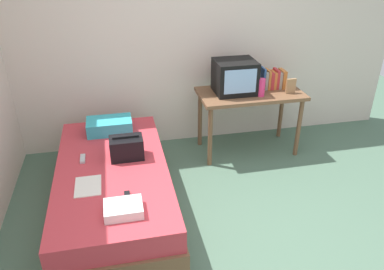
{
  "coord_description": "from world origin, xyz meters",
  "views": [
    {
      "loc": [
        -0.85,
        -2.21,
        2.27
      ],
      "look_at": [
        -0.14,
        1.07,
        0.51
      ],
      "focal_mm": 35.38,
      "sensor_mm": 36.0,
      "label": 1
    }
  ],
  "objects_px": {
    "bed": "(114,188)",
    "pillow": "(110,126)",
    "remote_dark": "(127,198)",
    "tv": "(235,77)",
    "remote_silver": "(83,159)",
    "handbag": "(127,148)",
    "water_bottle": "(261,87)",
    "picture_frame": "(291,86)",
    "book_row": "(273,79)",
    "folded_towel": "(123,209)",
    "magazine": "(88,186)",
    "desk": "(250,100)"
  },
  "relations": [
    {
      "from": "pillow",
      "to": "water_bottle",
      "type": "bearing_deg",
      "value": -0.12
    },
    {
      "from": "tv",
      "to": "remote_silver",
      "type": "relative_size",
      "value": 3.06
    },
    {
      "from": "tv",
      "to": "folded_towel",
      "type": "relative_size",
      "value": 1.57
    },
    {
      "from": "remote_silver",
      "to": "folded_towel",
      "type": "bearing_deg",
      "value": -68.8
    },
    {
      "from": "book_row",
      "to": "folded_towel",
      "type": "distance_m",
      "value": 2.39
    },
    {
      "from": "water_bottle",
      "to": "magazine",
      "type": "height_order",
      "value": "water_bottle"
    },
    {
      "from": "book_row",
      "to": "folded_towel",
      "type": "relative_size",
      "value": 0.97
    },
    {
      "from": "book_row",
      "to": "pillow",
      "type": "bearing_deg",
      "value": -173.71
    },
    {
      "from": "remote_dark",
      "to": "pillow",
      "type": "bearing_deg",
      "value": 95.01
    },
    {
      "from": "remote_silver",
      "to": "pillow",
      "type": "bearing_deg",
      "value": 63.53
    },
    {
      "from": "tv",
      "to": "desk",
      "type": "bearing_deg",
      "value": -11.21
    },
    {
      "from": "handbag",
      "to": "remote_silver",
      "type": "xyz_separation_m",
      "value": [
        -0.4,
        0.04,
        -0.09
      ]
    },
    {
      "from": "bed",
      "to": "folded_towel",
      "type": "bearing_deg",
      "value": -83.82
    },
    {
      "from": "book_row",
      "to": "picture_frame",
      "type": "height_order",
      "value": "book_row"
    },
    {
      "from": "water_bottle",
      "to": "remote_silver",
      "type": "distance_m",
      "value": 1.99
    },
    {
      "from": "water_bottle",
      "to": "picture_frame",
      "type": "relative_size",
      "value": 1.19
    },
    {
      "from": "magazine",
      "to": "remote_silver",
      "type": "relative_size",
      "value": 2.01
    },
    {
      "from": "water_bottle",
      "to": "picture_frame",
      "type": "distance_m",
      "value": 0.35
    },
    {
      "from": "desk",
      "to": "remote_silver",
      "type": "height_order",
      "value": "desk"
    },
    {
      "from": "desk",
      "to": "picture_frame",
      "type": "distance_m",
      "value": 0.47
    },
    {
      "from": "magazine",
      "to": "remote_dark",
      "type": "height_order",
      "value": "remote_dark"
    },
    {
      "from": "remote_dark",
      "to": "remote_silver",
      "type": "xyz_separation_m",
      "value": [
        -0.36,
        0.67,
        0.0
      ]
    },
    {
      "from": "handbag",
      "to": "folded_towel",
      "type": "xyz_separation_m",
      "value": [
        -0.08,
        -0.79,
        -0.06
      ]
    },
    {
      "from": "picture_frame",
      "to": "tv",
      "type": "bearing_deg",
      "value": 165.17
    },
    {
      "from": "desk",
      "to": "water_bottle",
      "type": "xyz_separation_m",
      "value": [
        0.07,
        -0.13,
        0.19
      ]
    },
    {
      "from": "remote_silver",
      "to": "handbag",
      "type": "bearing_deg",
      "value": -6.04
    },
    {
      "from": "book_row",
      "to": "pillow",
      "type": "height_order",
      "value": "book_row"
    },
    {
      "from": "folded_towel",
      "to": "picture_frame",
      "type": "bearing_deg",
      "value": 35.32
    },
    {
      "from": "folded_towel",
      "to": "desk",
      "type": "bearing_deg",
      "value": 44.62
    },
    {
      "from": "book_row",
      "to": "tv",
      "type": "bearing_deg",
      "value": -175.42
    },
    {
      "from": "water_bottle",
      "to": "handbag",
      "type": "xyz_separation_m",
      "value": [
        -1.49,
        -0.55,
        -0.26
      ]
    },
    {
      "from": "pillow",
      "to": "remote_silver",
      "type": "bearing_deg",
      "value": -116.47
    },
    {
      "from": "magazine",
      "to": "water_bottle",
      "type": "bearing_deg",
      "value": 27.38
    },
    {
      "from": "desk",
      "to": "pillow",
      "type": "xyz_separation_m",
      "value": [
        -1.57,
        -0.13,
        -0.1
      ]
    },
    {
      "from": "magazine",
      "to": "remote_silver",
      "type": "bearing_deg",
      "value": 97.48
    },
    {
      "from": "remote_dark",
      "to": "bed",
      "type": "bearing_deg",
      "value": 102.19
    },
    {
      "from": "bed",
      "to": "folded_towel",
      "type": "xyz_separation_m",
      "value": [
        0.07,
        -0.67,
        0.28
      ]
    },
    {
      "from": "picture_frame",
      "to": "remote_dark",
      "type": "xyz_separation_m",
      "value": [
        -1.88,
        -1.2,
        -0.33
      ]
    },
    {
      "from": "handbag",
      "to": "desk",
      "type": "bearing_deg",
      "value": 25.78
    },
    {
      "from": "pillow",
      "to": "picture_frame",
      "type": "bearing_deg",
      "value": 0.24
    },
    {
      "from": "picture_frame",
      "to": "folded_towel",
      "type": "relative_size",
      "value": 0.59
    },
    {
      "from": "tv",
      "to": "remote_silver",
      "type": "bearing_deg",
      "value": -157.46
    },
    {
      "from": "picture_frame",
      "to": "pillow",
      "type": "xyz_separation_m",
      "value": [
        -1.99,
        -0.01,
        -0.28
      ]
    },
    {
      "from": "pillow",
      "to": "remote_dark",
      "type": "bearing_deg",
      "value": -84.99
    },
    {
      "from": "water_bottle",
      "to": "magazine",
      "type": "distance_m",
      "value": 2.1
    },
    {
      "from": "tv",
      "to": "water_bottle",
      "type": "bearing_deg",
      "value": -34.35
    },
    {
      "from": "bed",
      "to": "handbag",
      "type": "relative_size",
      "value": 6.67
    },
    {
      "from": "bed",
      "to": "pillow",
      "type": "distance_m",
      "value": 0.75
    },
    {
      "from": "book_row",
      "to": "picture_frame",
      "type": "xyz_separation_m",
      "value": [
        0.13,
        -0.2,
        -0.02
      ]
    },
    {
      "from": "remote_silver",
      "to": "folded_towel",
      "type": "height_order",
      "value": "folded_towel"
    }
  ]
}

